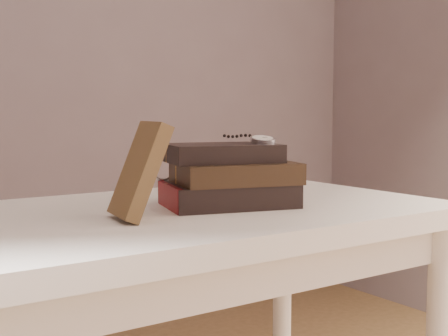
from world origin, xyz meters
TOP-DOWN VIEW (x-y plane):
  - table at (0.00, 0.35)m, footprint 1.00×0.60m
  - book_stack at (0.08, 0.32)m, footprint 0.28×0.23m
  - journal at (-0.13, 0.28)m, footprint 0.10×0.12m
  - pocket_watch at (0.14, 0.29)m, footprint 0.06×0.16m
  - eyeglasses at (0.01, 0.42)m, footprint 0.13×0.14m

SIDE VIEW (x-z plane):
  - table at x=0.00m, z-range 0.28..1.03m
  - book_stack at x=0.08m, z-range 0.75..0.87m
  - eyeglasses at x=0.01m, z-range 0.79..0.84m
  - journal at x=-0.13m, z-range 0.75..0.92m
  - pocket_watch at x=0.14m, z-range 0.87..0.89m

